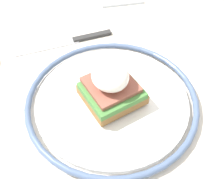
{
  "coord_description": "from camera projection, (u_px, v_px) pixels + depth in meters",
  "views": [
    {
      "loc": [
        -0.26,
        0.19,
        1.11
      ],
      "look_at": [
        -0.01,
        0.04,
        0.78
      ],
      "focal_mm": 45.0,
      "sensor_mm": 36.0,
      "label": 1
    }
  ],
  "objects": [
    {
      "name": "dining_table",
      "position": [
        125.0,
        130.0,
        0.58
      ],
      "size": [
        1.01,
        0.73,
        0.75
      ],
      "color": "beige",
      "rests_on": "ground_plane"
    },
    {
      "name": "plate",
      "position": [
        112.0,
        100.0,
        0.46
      ],
      "size": [
        0.28,
        0.28,
        0.02
      ],
      "color": "white",
      "rests_on": "dining_table"
    },
    {
      "name": "knife",
      "position": [
        72.0,
        41.0,
        0.57
      ],
      "size": [
        0.06,
        0.2,
        0.01
      ],
      "color": "#2D2D2D",
      "rests_on": "dining_table"
    },
    {
      "name": "sandwich",
      "position": [
        111.0,
        86.0,
        0.43
      ],
      "size": [
        0.08,
        0.09,
        0.07
      ],
      "color": "olive",
      "rests_on": "plate"
    }
  ]
}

